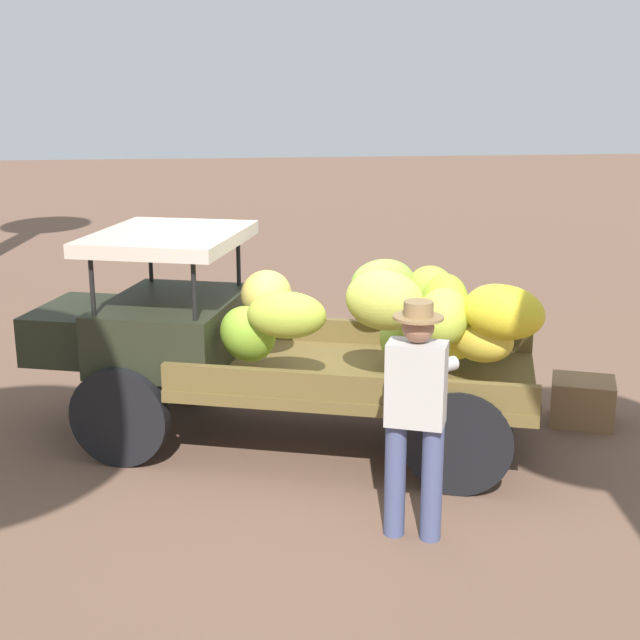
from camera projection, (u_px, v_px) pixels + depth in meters
name	position (u px, v px, depth m)	size (l,w,h in m)	color
ground_plane	(322.00, 437.00, 8.06)	(60.00, 60.00, 0.00)	brown
truck	(297.00, 336.00, 7.74)	(4.66, 2.83, 1.87)	black
farmer	(416.00, 406.00, 6.07)	(0.56, 0.52, 1.73)	#474F78
wooden_crate	(582.00, 401.00, 8.36)	(0.57, 0.49, 0.43)	brown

